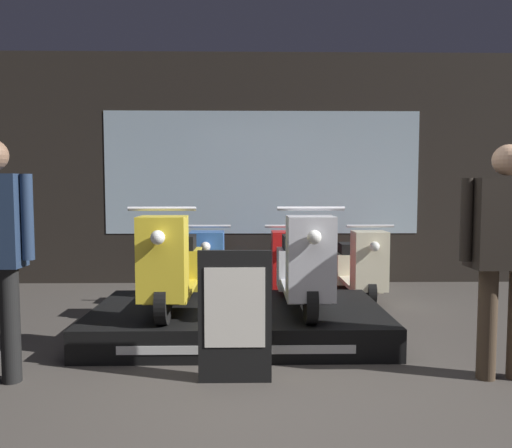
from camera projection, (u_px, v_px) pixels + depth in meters
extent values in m
plane|color=#423D38|center=(280.00, 397.00, 3.21)|extent=(30.00, 30.00, 0.00)
cube|color=#28231E|center=(262.00, 169.00, 6.98)|extent=(7.95, 0.08, 3.20)
cube|color=silver|center=(262.00, 173.00, 6.94)|extent=(4.37, 0.01, 1.70)
cube|color=black|center=(238.00, 321.00, 4.52)|extent=(2.60, 1.50, 0.27)
cube|color=silver|center=(236.00, 350.00, 3.77)|extent=(1.82, 0.01, 0.07)
cylinder|color=black|center=(163.00, 303.00, 3.93)|extent=(0.09, 0.35, 0.35)
cylinder|color=black|center=(182.00, 277.00, 5.04)|extent=(0.09, 0.35, 0.35)
cube|color=yellow|center=(173.00, 289.00, 4.49)|extent=(0.35, 1.01, 0.05)
cube|color=yellow|center=(163.00, 258.00, 3.93)|extent=(0.37, 0.31, 0.67)
cube|color=yellow|center=(181.00, 269.00, 5.01)|extent=(0.39, 0.37, 0.40)
cube|color=black|center=(181.00, 242.00, 4.98)|extent=(0.28, 0.33, 0.14)
cylinder|color=silver|center=(162.00, 209.00, 3.90)|extent=(0.53, 0.03, 0.03)
sphere|color=white|center=(158.00, 238.00, 3.71)|extent=(0.11, 0.11, 0.11)
cylinder|color=black|center=(310.00, 302.00, 3.95)|extent=(0.09, 0.35, 0.35)
cylinder|color=black|center=(297.00, 277.00, 5.06)|extent=(0.09, 0.35, 0.35)
cube|color=#BCBCC1|center=(303.00, 289.00, 4.51)|extent=(0.35, 1.01, 0.05)
cube|color=#BCBCC1|center=(310.00, 258.00, 3.95)|extent=(0.37, 0.31, 0.67)
cube|color=#BCBCC1|center=(297.00, 268.00, 5.03)|extent=(0.39, 0.37, 0.40)
cube|color=black|center=(297.00, 242.00, 5.00)|extent=(0.28, 0.33, 0.14)
cylinder|color=silver|center=(311.00, 209.00, 3.92)|extent=(0.53, 0.03, 0.03)
sphere|color=white|center=(314.00, 237.00, 3.73)|extent=(0.11, 0.11, 0.11)
cylinder|color=black|center=(207.00, 292.00, 5.58)|extent=(0.09, 0.35, 0.35)
cylinder|color=black|center=(214.00, 275.00, 6.69)|extent=(0.09, 0.35, 0.35)
cube|color=#386BBC|center=(211.00, 283.00, 6.13)|extent=(0.35, 1.01, 0.05)
cube|color=#386BBC|center=(207.00, 261.00, 5.58)|extent=(0.37, 0.31, 0.67)
cube|color=#386BBC|center=(214.00, 269.00, 6.66)|extent=(0.39, 0.37, 0.40)
cube|color=black|center=(213.00, 249.00, 6.63)|extent=(0.28, 0.33, 0.14)
cylinder|color=silver|center=(207.00, 226.00, 5.54)|extent=(0.53, 0.03, 0.03)
sphere|color=white|center=(205.00, 247.00, 5.35)|extent=(0.11, 0.11, 0.11)
cylinder|color=black|center=(289.00, 292.00, 5.59)|extent=(0.09, 0.35, 0.35)
cylinder|color=black|center=(282.00, 275.00, 6.70)|extent=(0.09, 0.35, 0.35)
cube|color=red|center=(285.00, 283.00, 6.15)|extent=(0.35, 1.01, 0.05)
cube|color=red|center=(288.00, 261.00, 5.59)|extent=(0.37, 0.31, 0.67)
cube|color=red|center=(282.00, 268.00, 6.67)|extent=(0.39, 0.37, 0.40)
cube|color=black|center=(282.00, 248.00, 6.64)|extent=(0.28, 0.33, 0.14)
cylinder|color=silver|center=(289.00, 226.00, 5.56)|extent=(0.53, 0.03, 0.03)
sphere|color=white|center=(290.00, 247.00, 5.37)|extent=(0.11, 0.11, 0.11)
cylinder|color=black|center=(369.00, 292.00, 5.61)|extent=(0.09, 0.35, 0.35)
cylinder|color=black|center=(349.00, 274.00, 6.72)|extent=(0.09, 0.35, 0.35)
cube|color=beige|center=(358.00, 283.00, 6.17)|extent=(0.35, 1.01, 0.05)
cube|color=beige|center=(369.00, 261.00, 5.61)|extent=(0.37, 0.31, 0.67)
cube|color=beige|center=(350.00, 268.00, 6.69)|extent=(0.39, 0.37, 0.40)
cube|color=black|center=(350.00, 248.00, 6.66)|extent=(0.28, 0.33, 0.14)
cylinder|color=silver|center=(370.00, 226.00, 5.57)|extent=(0.53, 0.03, 0.03)
sphere|color=white|center=(375.00, 247.00, 5.38)|extent=(0.11, 0.11, 0.11)
cylinder|color=black|center=(10.00, 325.00, 3.44)|extent=(0.13, 0.13, 0.80)
cylinder|color=#1E2D47|center=(27.00, 217.00, 3.38)|extent=(0.08, 0.08, 0.59)
cylinder|color=#473828|center=(487.00, 324.00, 3.50)|extent=(0.13, 0.13, 0.79)
cube|color=black|center=(506.00, 223.00, 3.45)|extent=(0.48, 0.27, 0.62)
cylinder|color=black|center=(466.00, 220.00, 3.44)|extent=(0.08, 0.08, 0.57)
sphere|color=tan|center=(508.00, 160.00, 3.41)|extent=(0.21, 0.21, 0.21)
cube|color=black|center=(235.00, 317.00, 3.42)|extent=(0.51, 0.04, 0.92)
cube|color=white|center=(235.00, 308.00, 3.40)|extent=(0.41, 0.01, 0.55)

